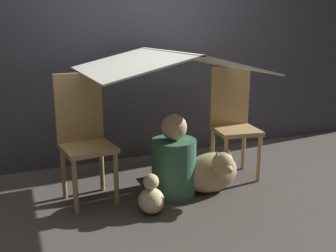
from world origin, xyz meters
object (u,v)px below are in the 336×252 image
at_px(chair_right, 233,119).
at_px(person_front, 174,162).
at_px(dog, 212,171).
at_px(chair_left, 84,134).

distance_m(chair_right, person_front, 0.74).
distance_m(chair_right, dog, 0.58).
height_order(chair_left, dog, chair_left).
height_order(chair_right, person_front, chair_right).
bearing_deg(chair_left, person_front, -24.76).
bearing_deg(person_front, dog, -17.76).
bearing_deg(dog, chair_left, 162.21).
bearing_deg(chair_left, dog, -24.75).
bearing_deg(person_front, chair_left, 162.20).
relative_size(chair_left, chair_right, 1.00).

